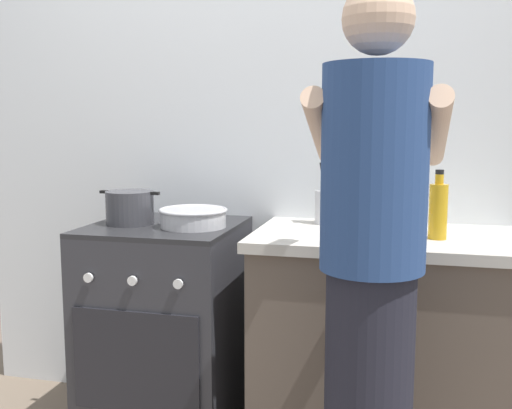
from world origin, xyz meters
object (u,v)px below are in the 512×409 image
(spice_bottle, at_px, (382,226))
(oil_bottle, at_px, (438,210))
(mixing_bowl, at_px, (193,217))
(utensil_crock, at_px, (327,201))
(stove_range, at_px, (166,329))
(person, at_px, (371,282))
(pot, at_px, (130,208))

(spice_bottle, xyz_separation_m, oil_bottle, (0.20, 0.01, 0.06))
(mixing_bowl, xyz_separation_m, oil_bottle, (0.94, -0.02, 0.06))
(mixing_bowl, height_order, utensil_crock, utensil_crock)
(mixing_bowl, distance_m, utensil_crock, 0.56)
(utensil_crock, xyz_separation_m, spice_bottle, (0.23, -0.24, -0.06))
(stove_range, distance_m, person, 1.12)
(utensil_crock, bearing_deg, person, -72.98)
(stove_range, relative_size, person, 0.53)
(person, bearing_deg, mixing_bowl, 144.15)
(mixing_bowl, bearing_deg, pot, 178.97)
(spice_bottle, bearing_deg, oil_bottle, 3.74)
(spice_bottle, bearing_deg, utensil_crock, 134.12)
(utensil_crock, height_order, person, person)
(person, bearing_deg, utensil_crock, 107.02)
(utensil_crock, distance_m, oil_bottle, 0.49)
(stove_range, xyz_separation_m, pot, (-0.14, -0.03, 0.52))
(stove_range, relative_size, pot, 3.42)
(utensil_crock, bearing_deg, stove_range, -164.70)
(spice_bottle, bearing_deg, stove_range, 175.89)
(utensil_crock, height_order, spice_bottle, utensil_crock)
(utensil_crock, height_order, oil_bottle, utensil_crock)
(utensil_crock, relative_size, person, 0.19)
(mixing_bowl, distance_m, person, 0.92)
(stove_range, height_order, spice_bottle, spice_bottle)
(spice_bottle, xyz_separation_m, person, (-0.01, -0.50, -0.08))
(mixing_bowl, height_order, spice_bottle, spice_bottle)
(pot, height_order, oil_bottle, oil_bottle)
(stove_range, distance_m, spice_bottle, 1.02)
(pot, height_order, mixing_bowl, pot)
(utensil_crock, bearing_deg, oil_bottle, -27.95)
(utensil_crock, relative_size, oil_bottle, 1.27)
(stove_range, height_order, person, person)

